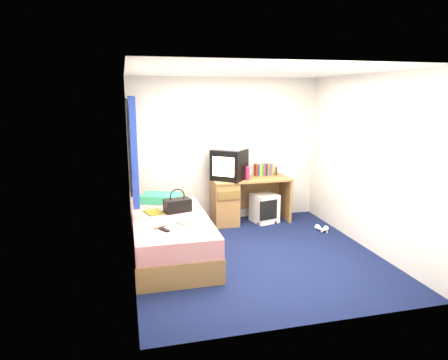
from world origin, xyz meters
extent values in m
plane|color=#0C1438|center=(0.00, 0.00, 0.00)|extent=(3.40, 3.40, 0.00)
plane|color=white|center=(0.00, 0.00, 2.40)|extent=(3.40, 3.40, 0.00)
plane|color=silver|center=(0.00, 1.70, 1.20)|extent=(3.20, 0.00, 3.20)
plane|color=silver|center=(0.00, -1.70, 1.20)|extent=(3.20, 0.00, 3.20)
plane|color=silver|center=(-1.60, 0.00, 1.20)|extent=(0.00, 3.40, 3.40)
plane|color=silver|center=(1.60, 0.00, 1.20)|extent=(0.00, 3.40, 3.40)
cube|color=#A47844|center=(-1.10, 0.27, 0.15)|extent=(1.00, 2.00, 0.30)
cube|color=brown|center=(-0.60, -0.13, 0.16)|extent=(0.02, 0.70, 0.18)
cube|color=white|center=(-1.10, 0.27, 0.42)|extent=(0.98, 1.98, 0.24)
cube|color=teal|center=(-1.14, 1.04, 0.60)|extent=(0.66, 0.54, 0.12)
cube|color=#A47844|center=(0.37, 1.42, 0.73)|extent=(1.30, 0.55, 0.03)
cube|color=#A47844|center=(-0.08, 1.42, 0.36)|extent=(0.40, 0.52, 0.72)
cube|color=#A47844|center=(1.00, 1.42, 0.36)|extent=(0.04, 0.52, 0.72)
cube|color=#A47844|center=(0.62, 1.67, 0.45)|extent=(0.78, 0.03, 0.55)
cube|color=white|center=(0.60, 1.35, 0.24)|extent=(0.47, 0.47, 0.48)
cube|color=black|center=(0.01, 1.44, 1.00)|extent=(0.67, 0.67, 0.49)
cube|color=#FFE0A1|center=(-0.14, 1.26, 1.00)|extent=(0.30, 0.25, 0.31)
cube|color=silver|center=(0.01, 1.44, 1.29)|extent=(0.56, 0.55, 0.09)
cube|color=maroon|center=(0.52, 1.60, 0.85)|extent=(0.03, 0.13, 0.20)
cube|color=navy|center=(0.56, 1.60, 0.85)|extent=(0.03, 0.13, 0.20)
cube|color=gold|center=(0.59, 1.60, 0.85)|extent=(0.03, 0.13, 0.20)
cube|color=#337F33|center=(0.63, 1.60, 0.85)|extent=(0.03, 0.13, 0.20)
cube|color=#7F337F|center=(0.66, 1.60, 0.85)|extent=(0.03, 0.13, 0.20)
cube|color=#262626|center=(0.70, 1.60, 0.85)|extent=(0.03, 0.13, 0.20)
cube|color=#B26633|center=(0.73, 1.60, 0.85)|extent=(0.03, 0.13, 0.20)
cube|color=#4C4C99|center=(0.77, 1.60, 0.85)|extent=(0.03, 0.13, 0.20)
cube|color=olive|center=(0.80, 1.60, 0.85)|extent=(0.03, 0.13, 0.20)
cube|color=black|center=(0.89, 1.59, 0.82)|extent=(0.05, 0.12, 0.14)
cylinder|color=#C31B4D|center=(0.28, 1.30, 0.85)|extent=(0.07, 0.07, 0.21)
cylinder|color=white|center=(0.29, 1.48, 0.85)|extent=(0.07, 0.07, 0.20)
cube|color=black|center=(-0.98, 0.49, 0.63)|extent=(0.39, 0.27, 0.18)
torus|color=black|center=(-0.98, 0.49, 0.76)|extent=(0.21, 0.06, 0.22)
cube|color=white|center=(-0.87, -0.02, 0.59)|extent=(0.36, 0.34, 0.10)
cube|color=yellow|center=(-1.30, 0.52, 0.55)|extent=(0.28, 0.33, 0.01)
cylinder|color=silver|center=(-1.27, -0.11, 0.58)|extent=(0.20, 0.17, 0.07)
cube|color=yellow|center=(-0.99, -0.19, 0.55)|extent=(0.23, 0.11, 0.01)
cube|color=black|center=(-1.23, -0.24, 0.55)|extent=(0.12, 0.16, 0.02)
cube|color=silver|center=(-1.58, 0.90, 1.45)|extent=(0.02, 0.90, 1.10)
cube|color=white|center=(-1.57, 0.90, 2.04)|extent=(0.06, 1.06, 0.08)
cube|color=white|center=(-1.57, 0.90, 0.86)|extent=(0.06, 1.06, 0.08)
cube|color=navy|center=(-1.53, 0.31, 1.40)|extent=(0.08, 0.24, 1.40)
cube|color=navy|center=(-1.53, 1.49, 1.40)|extent=(0.08, 0.24, 1.40)
cone|color=white|center=(1.30, 0.66, 0.04)|extent=(0.09, 0.22, 0.09)
cone|color=white|center=(1.31, 0.59, 0.04)|extent=(0.23, 0.21, 0.09)
camera|label=1|loc=(-1.63, -4.79, 2.13)|focal=32.00mm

